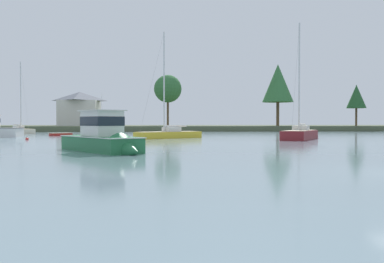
% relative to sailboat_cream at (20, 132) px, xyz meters
% --- Properties ---
extents(far_shore_bank, '(239.38, 42.33, 1.10)m').
position_rel_sailboat_cream_xyz_m(far_shore_bank, '(31.60, 32.79, 0.29)').
color(far_shore_bank, '#4C563D').
rests_on(far_shore_bank, ground).
extents(sailboat_cream, '(6.72, 7.99, 12.29)m').
position_rel_sailboat_cream_xyz_m(sailboat_cream, '(0.00, 0.00, 0.00)').
color(sailboat_cream, beige).
rests_on(sailboat_cream, ground).
extents(cruiser_green, '(6.32, 8.06, 4.34)m').
position_rel_sailboat_cream_xyz_m(cruiser_green, '(19.50, -44.66, 0.33)').
color(cruiser_green, '#236B3D').
rests_on(cruiser_green, ground).
extents(sailboat_maroon, '(6.30, 8.36, 12.84)m').
position_rel_sailboat_cream_xyz_m(sailboat_maroon, '(37.80, -27.48, 0.00)').
color(sailboat_maroon, maroon).
rests_on(sailboat_maroon, ground).
extents(dinghy_red, '(3.14, 2.84, 0.53)m').
position_rel_sailboat_cream_xyz_m(dinghy_red, '(9.39, -11.94, -0.13)').
color(dinghy_red, '#B2231E').
rests_on(dinghy_red, ground).
extents(sailboat_yellow, '(7.93, 6.59, 12.56)m').
position_rel_sailboat_cream_xyz_m(sailboat_yellow, '(23.98, -22.86, -0.01)').
color(sailboat_yellow, gold).
rests_on(sailboat_yellow, ground).
extents(mooring_buoy_red, '(0.33, 0.33, 0.38)m').
position_rel_sailboat_cream_xyz_m(mooring_buoy_red, '(9.03, -25.60, -0.20)').
color(mooring_buoy_red, red).
rests_on(mooring_buoy_red, ground).
extents(shore_tree_left_mid, '(6.84, 6.84, 13.64)m').
position_rel_sailboat_cream_xyz_m(shore_tree_left_mid, '(49.30, 19.35, 10.25)').
color(shore_tree_left_mid, brown).
rests_on(shore_tree_left_mid, far_shore_bank).
extents(shore_tree_inland_a, '(4.11, 4.11, 8.87)m').
position_rel_sailboat_cream_xyz_m(shore_tree_inland_a, '(65.39, 15.35, 7.15)').
color(shore_tree_inland_a, brown).
rests_on(shore_tree_inland_a, far_shore_bank).
extents(shore_tree_center, '(6.72, 6.72, 12.31)m').
position_rel_sailboat_cream_xyz_m(shore_tree_center, '(25.24, 30.44, 9.76)').
color(shore_tree_center, brown).
rests_on(shore_tree_center, far_shore_bank).
extents(cottage_near_water, '(9.29, 10.27, 7.96)m').
position_rel_sailboat_cream_xyz_m(cottage_near_water, '(4.44, 29.09, 4.94)').
color(cottage_near_water, silver).
rests_on(cottage_near_water, far_shore_bank).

